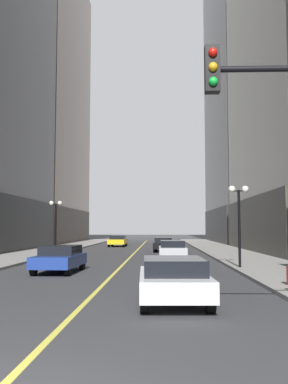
{
  "coord_description": "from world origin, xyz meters",
  "views": [
    {
      "loc": [
        2.19,
        -5.24,
        2.2
      ],
      "look_at": [
        0.7,
        37.31,
        5.71
      ],
      "focal_mm": 40.74,
      "sensor_mm": 36.0,
      "label": 1
    }
  ],
  "objects_px": {
    "street_lamp_left_far": "(55,215)",
    "street_lamp_right_mid": "(239,208)",
    "car_white": "(173,278)",
    "car_yellow": "(118,240)",
    "car_silver": "(172,249)",
    "car_blue": "(60,258)",
    "car_black": "(164,244)"
  },
  "relations": [
    {
      "from": "street_lamp_left_far",
      "to": "street_lamp_right_mid",
      "type": "xyz_separation_m",
      "value": [
        12.8,
        -12.59,
        0.0
      ]
    },
    {
      "from": "car_white",
      "to": "street_lamp_left_far",
      "type": "distance_m",
      "value": 24.58
    },
    {
      "from": "car_yellow",
      "to": "street_lamp_right_mid",
      "type": "distance_m",
      "value": 29.74
    },
    {
      "from": "car_silver",
      "to": "car_yellow",
      "type": "bearing_deg",
      "value": 105.67
    },
    {
      "from": "car_blue",
      "to": "car_black",
      "type": "xyz_separation_m",
      "value": [
        5.32,
        18.88,
        -0.0
      ]
    },
    {
      "from": "car_white",
      "to": "car_yellow",
      "type": "relative_size",
      "value": 1.12
    },
    {
      "from": "car_blue",
      "to": "car_black",
      "type": "bearing_deg",
      "value": 74.25
    },
    {
      "from": "car_silver",
      "to": "car_black",
      "type": "xyz_separation_m",
      "value": [
        -0.51,
        9.79,
        0.0
      ]
    },
    {
      "from": "car_white",
      "to": "car_silver",
      "type": "bearing_deg",
      "value": 88.38
    },
    {
      "from": "street_lamp_left_far",
      "to": "car_silver",
      "type": "bearing_deg",
      "value": -28.02
    },
    {
      "from": "car_silver",
      "to": "street_lamp_left_far",
      "type": "bearing_deg",
      "value": 151.98
    },
    {
      "from": "car_white",
      "to": "car_black",
      "type": "bearing_deg",
      "value": 90.02
    },
    {
      "from": "car_black",
      "to": "car_yellow",
      "type": "height_order",
      "value": "same"
    },
    {
      "from": "car_yellow",
      "to": "street_lamp_right_mid",
      "type": "xyz_separation_m",
      "value": [
        9.1,
        -28.19,
        2.54
      ]
    },
    {
      "from": "car_white",
      "to": "street_lamp_right_mid",
      "type": "bearing_deg",
      "value": 69.44
    },
    {
      "from": "car_black",
      "to": "car_yellow",
      "type": "xyz_separation_m",
      "value": [
        -5.28,
        10.87,
        0.0
      ]
    },
    {
      "from": "car_blue",
      "to": "car_yellow",
      "type": "relative_size",
      "value": 1.04
    },
    {
      "from": "car_silver",
      "to": "car_black",
      "type": "relative_size",
      "value": 0.91
    },
    {
      "from": "car_black",
      "to": "car_silver",
      "type": "bearing_deg",
      "value": -87.01
    },
    {
      "from": "car_white",
      "to": "car_silver",
      "type": "xyz_separation_m",
      "value": [
        0.5,
        17.69,
        -0.0
      ]
    },
    {
      "from": "car_silver",
      "to": "car_yellow",
      "type": "xyz_separation_m",
      "value": [
        -5.8,
        20.66,
        0.0
      ]
    },
    {
      "from": "car_white",
      "to": "car_blue",
      "type": "relative_size",
      "value": 1.08
    },
    {
      "from": "car_blue",
      "to": "car_silver",
      "type": "xyz_separation_m",
      "value": [
        5.84,
        9.09,
        -0.0
      ]
    },
    {
      "from": "car_silver",
      "to": "car_yellow",
      "type": "relative_size",
      "value": 0.97
    },
    {
      "from": "car_white",
      "to": "car_blue",
      "type": "height_order",
      "value": "same"
    },
    {
      "from": "car_yellow",
      "to": "car_white",
      "type": "bearing_deg",
      "value": -82.14
    },
    {
      "from": "car_silver",
      "to": "street_lamp_left_far",
      "type": "height_order",
      "value": "street_lamp_left_far"
    },
    {
      "from": "car_blue",
      "to": "car_yellow",
      "type": "bearing_deg",
      "value": 89.92
    },
    {
      "from": "car_black",
      "to": "street_lamp_right_mid",
      "type": "height_order",
      "value": "street_lamp_right_mid"
    },
    {
      "from": "car_yellow",
      "to": "street_lamp_right_mid",
      "type": "relative_size",
      "value": 0.94
    },
    {
      "from": "car_blue",
      "to": "car_silver",
      "type": "relative_size",
      "value": 1.06
    },
    {
      "from": "car_blue",
      "to": "street_lamp_left_far",
      "type": "xyz_separation_m",
      "value": [
        -3.66,
        14.14,
        2.54
      ]
    }
  ]
}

